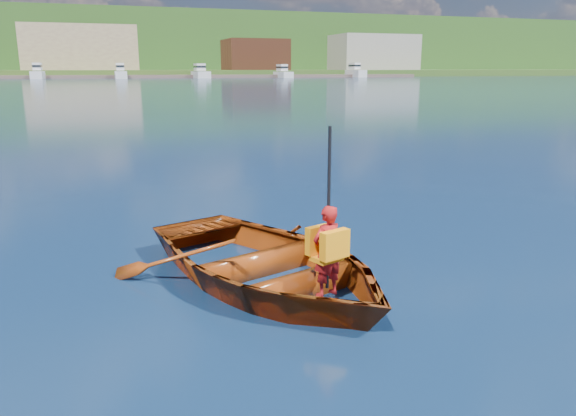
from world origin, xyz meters
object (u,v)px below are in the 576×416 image
at_px(dock, 129,77).
at_px(rowboat, 266,263).
at_px(marina_yachts, 88,73).
at_px(child_paddler, 327,249).

bearing_deg(dock, rowboat, -92.15).
bearing_deg(dock, marina_yachts, -154.75).
bearing_deg(rowboat, dock, 87.85).
height_order(child_paddler, marina_yachts, marina_yachts).
relative_size(child_paddler, marina_yachts, 0.01).
relative_size(rowboat, dock, 0.03).
bearing_deg(child_paddler, dock, 88.03).
bearing_deg(rowboat, child_paddler, -60.33).
xyz_separation_m(child_paddler, dock, (5.14, 149.52, -0.22)).
height_order(rowboat, marina_yachts, marina_yachts).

